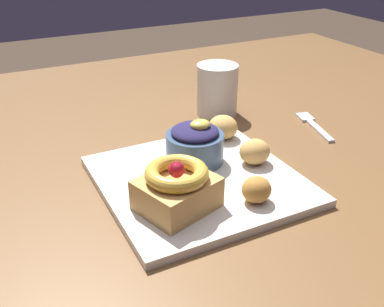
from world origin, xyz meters
TOP-DOWN VIEW (x-y plane):
  - dining_table at (0.00, 0.00)m, footprint 1.41×0.99m
  - front_plate at (-0.07, -0.18)m, footprint 0.27×0.27m
  - cake_slice at (-0.13, -0.23)m, footprint 0.11×0.10m
  - berry_ramekin at (-0.05, -0.13)m, footprint 0.09×0.09m
  - fritter_front at (-0.03, -0.27)m, footprint 0.04×0.04m
  - fritter_middle at (0.02, -0.18)m, footprint 0.05×0.04m
  - fritter_back at (0.03, -0.08)m, footprint 0.05×0.05m
  - fork at (0.21, -0.09)m, footprint 0.05×0.13m
  - coffee_mug at (0.08, 0.04)m, footprint 0.08×0.08m

SIDE VIEW (x-z plane):
  - dining_table at x=0.00m, z-range 0.28..1.01m
  - fork at x=0.21m, z-range 0.73..0.73m
  - front_plate at x=-0.07m, z-range 0.73..0.74m
  - fritter_front at x=-0.03m, z-range 0.74..0.78m
  - fritter_middle at x=0.02m, z-range 0.74..0.78m
  - fritter_back at x=0.03m, z-range 0.74..0.78m
  - berry_ramekin at x=-0.05m, z-range 0.74..0.81m
  - cake_slice at x=-0.13m, z-range 0.74..0.80m
  - coffee_mug at x=0.08m, z-range 0.73..0.83m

